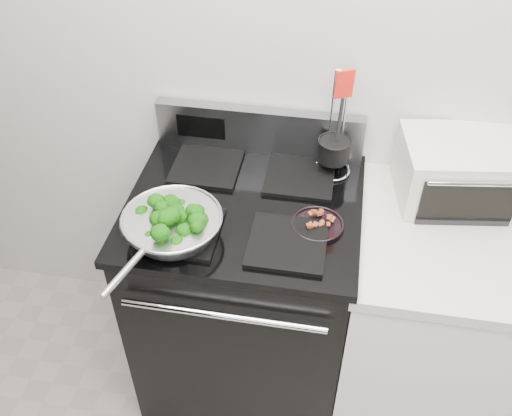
% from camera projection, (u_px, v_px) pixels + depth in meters
% --- Properties ---
extents(back_wall, '(4.00, 0.02, 2.70)m').
position_uv_depth(back_wall, '(352.00, 55.00, 1.87)').
color(back_wall, '#BBB9B1').
rests_on(back_wall, ground).
extents(gas_range, '(0.79, 0.69, 1.13)m').
position_uv_depth(gas_range, '(246.00, 292.00, 2.23)').
color(gas_range, black).
rests_on(gas_range, floor).
extents(counter, '(0.62, 0.68, 0.92)m').
position_uv_depth(counter, '(423.00, 321.00, 2.16)').
color(counter, white).
rests_on(counter, floor).
extents(skillet, '(0.32, 0.49, 0.07)m').
position_uv_depth(skillet, '(172.00, 224.00, 1.77)').
color(skillet, silver).
rests_on(skillet, gas_range).
extents(broccoli_pile, '(0.25, 0.25, 0.09)m').
position_uv_depth(broccoli_pile, '(172.00, 219.00, 1.76)').
color(broccoli_pile, black).
rests_on(broccoli_pile, skillet).
extents(bacon_plate, '(0.17, 0.17, 0.04)m').
position_uv_depth(bacon_plate, '(318.00, 222.00, 1.82)').
color(bacon_plate, black).
rests_on(bacon_plate, gas_range).
extents(utensil_holder, '(0.13, 0.13, 0.41)m').
position_uv_depth(utensil_holder, '(333.00, 155.00, 2.00)').
color(utensil_holder, silver).
rests_on(utensil_holder, gas_range).
extents(toaster_oven, '(0.42, 0.34, 0.22)m').
position_uv_depth(toaster_oven, '(458.00, 171.00, 1.92)').
color(toaster_oven, silver).
rests_on(toaster_oven, counter).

